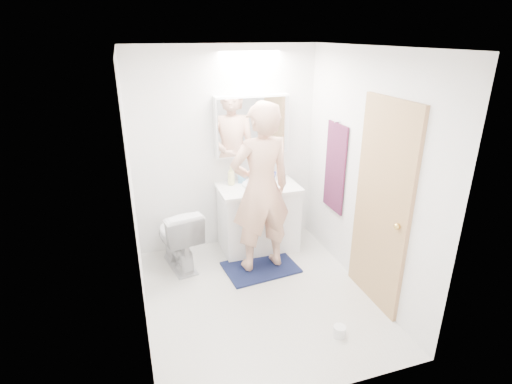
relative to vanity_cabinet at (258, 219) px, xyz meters
name	(u,v)px	position (x,y,z in m)	size (l,w,h in m)	color
floor	(259,297)	(-0.31, -0.96, -0.39)	(2.50, 2.50, 0.00)	silver
ceiling	(260,47)	(-0.31, -0.96, 2.01)	(2.50, 2.50, 0.00)	white
wall_back	(226,151)	(-0.31, 0.29, 0.81)	(2.50, 2.50, 0.00)	white
wall_front	(322,255)	(-0.31, -2.21, 0.81)	(2.50, 2.50, 0.00)	white
wall_left	(134,202)	(-1.41, -0.96, 0.81)	(2.50, 2.50, 0.00)	white
wall_right	(365,175)	(0.79, -0.96, 0.81)	(2.50, 2.50, 0.00)	white
vanity_cabinet	(258,219)	(0.00, 0.00, 0.00)	(0.90, 0.55, 0.78)	white
countertop	(258,188)	(0.00, 0.00, 0.41)	(0.95, 0.58, 0.04)	white
sink_basin	(258,184)	(0.00, 0.03, 0.45)	(0.36, 0.36, 0.03)	white
faucet	(253,174)	(0.00, 0.22, 0.51)	(0.02, 0.02, 0.16)	#B8B8BC
medicine_cabinet	(252,126)	(-0.01, 0.21, 1.11)	(0.88, 0.14, 0.70)	white
mirror_panel	(254,127)	(-0.01, 0.13, 1.11)	(0.84, 0.01, 0.66)	silver
toilet	(178,237)	(-1.00, -0.11, -0.02)	(0.41, 0.73, 0.74)	silver
bath_rug	(261,267)	(-0.13, -0.47, -0.38)	(0.80, 0.55, 0.02)	#162345
person	(261,189)	(-0.13, -0.47, 0.58)	(0.67, 0.44, 1.85)	#DDA484
door	(381,207)	(0.77, -1.31, 0.61)	(0.04, 0.80, 2.00)	tan
door_knob	(397,226)	(0.73, -1.61, 0.56)	(0.06, 0.06, 0.06)	gold
towel	(335,168)	(0.77, -0.41, 0.71)	(0.02, 0.42, 1.00)	#131C3E
towel_hook	(338,122)	(0.75, -0.41, 1.23)	(0.02, 0.02, 0.07)	silver
soap_bottle_a	(231,176)	(-0.29, 0.15, 0.54)	(0.09, 0.09, 0.23)	#E5E594
soap_bottle_b	(242,176)	(-0.15, 0.18, 0.52)	(0.08, 0.08, 0.17)	#5D98C8
toothbrush_cup	(272,176)	(0.23, 0.16, 0.48)	(0.11, 0.11, 0.10)	#3F4CBE
toilet_paper_roll	(339,331)	(0.19, -1.72, -0.34)	(0.11, 0.11, 0.10)	white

